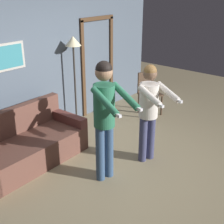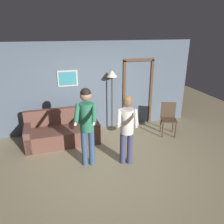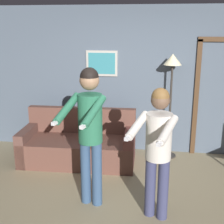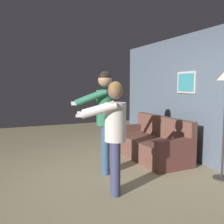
{
  "view_description": "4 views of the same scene",
  "coord_description": "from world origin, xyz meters",
  "px_view_note": "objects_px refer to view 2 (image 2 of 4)",
  "views": [
    {
      "loc": [
        -3.36,
        -2.47,
        2.75
      ],
      "look_at": [
        -0.22,
        0.19,
        1.02
      ],
      "focal_mm": 50.0,
      "sensor_mm": 36.0,
      "label": 1
    },
    {
      "loc": [
        -1.02,
        -4.05,
        2.9
      ],
      "look_at": [
        0.12,
        0.02,
        1.29
      ],
      "focal_mm": 35.0,
      "sensor_mm": 36.0,
      "label": 2
    },
    {
      "loc": [
        0.42,
        -3.38,
        2.29
      ],
      "look_at": [
        -0.11,
        0.1,
        1.29
      ],
      "focal_mm": 50.0,
      "sensor_mm": 36.0,
      "label": 3
    },
    {
      "loc": [
        3.61,
        -1.38,
        1.57
      ],
      "look_at": [
        0.01,
        0.15,
        1.13
      ],
      "focal_mm": 40.0,
      "sensor_mm": 36.0,
      "label": 4
    }
  ],
  "objects_px": {
    "couch": "(62,132)",
    "person_standing_left": "(87,120)",
    "torchiere_lamp": "(112,82)",
    "dining_chair_distant": "(168,117)",
    "person_standing_right": "(127,125)"
  },
  "relations": [
    {
      "from": "torchiere_lamp",
      "to": "person_standing_left",
      "type": "relative_size",
      "value": 1.01
    },
    {
      "from": "couch",
      "to": "torchiere_lamp",
      "type": "bearing_deg",
      "value": 16.0
    },
    {
      "from": "couch",
      "to": "dining_chair_distant",
      "type": "bearing_deg",
      "value": -5.85
    },
    {
      "from": "torchiere_lamp",
      "to": "dining_chair_distant",
      "type": "height_order",
      "value": "torchiere_lamp"
    },
    {
      "from": "couch",
      "to": "dining_chair_distant",
      "type": "xyz_separation_m",
      "value": [
        3.0,
        -0.31,
        0.25
      ]
    },
    {
      "from": "torchiere_lamp",
      "to": "person_standing_right",
      "type": "height_order",
      "value": "torchiere_lamp"
    },
    {
      "from": "person_standing_left",
      "to": "dining_chair_distant",
      "type": "relative_size",
      "value": 1.93
    },
    {
      "from": "couch",
      "to": "person_standing_right",
      "type": "bearing_deg",
      "value": -47.39
    },
    {
      "from": "torchiere_lamp",
      "to": "person_standing_left",
      "type": "xyz_separation_m",
      "value": [
        -1.03,
        -1.7,
        -0.37
      ]
    },
    {
      "from": "couch",
      "to": "person_standing_right",
      "type": "distance_m",
      "value": 2.08
    },
    {
      "from": "dining_chair_distant",
      "to": "person_standing_left",
      "type": "bearing_deg",
      "value": -159.09
    },
    {
      "from": "torchiere_lamp",
      "to": "dining_chair_distant",
      "type": "xyz_separation_m",
      "value": [
        1.48,
        -0.74,
        -0.95
      ]
    },
    {
      "from": "couch",
      "to": "person_standing_right",
      "type": "relative_size",
      "value": 1.2
    },
    {
      "from": "person_standing_right",
      "to": "dining_chair_distant",
      "type": "distance_m",
      "value": 2.07
    },
    {
      "from": "couch",
      "to": "person_standing_left",
      "type": "height_order",
      "value": "person_standing_left"
    }
  ]
}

